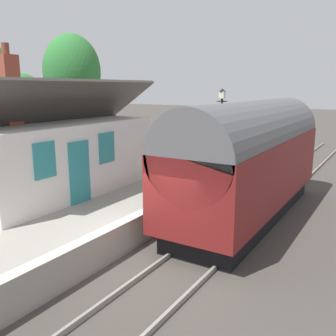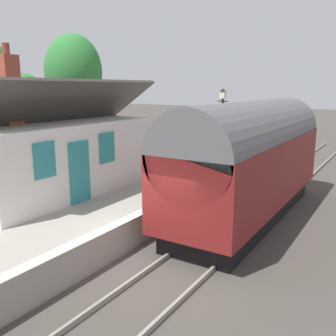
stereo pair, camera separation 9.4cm
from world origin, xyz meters
TOP-DOWN VIEW (x-y plane):
  - ground_plane at (0.00, 0.00)m, footprint 160.00×160.00m
  - platform at (0.00, 4.25)m, footprint 32.00×6.49m
  - platform_edge_coping at (0.00, 1.18)m, footprint 32.00×0.36m
  - rail_near at (0.00, -1.62)m, footprint 52.00×0.08m
  - rail_far at (0.00, -0.18)m, footprint 52.00×0.08m
  - train at (5.00, -0.90)m, footprint 9.79×2.73m
  - station_building at (1.42, 5.64)m, footprint 7.62×4.45m
  - bench_near_building at (8.13, 3.60)m, footprint 1.42×0.49m
  - planter_bench_right at (6.31, 4.09)m, footprint 0.44×0.44m
  - planter_under_sign at (10.21, 3.68)m, footprint 0.42×0.42m
  - planter_corner_building at (11.28, 2.73)m, footprint 1.05×0.32m
  - lamp_post_platform at (8.23, 1.66)m, footprint 0.32×0.50m
  - tree_distant at (8.79, 16.75)m, footprint 3.43×3.37m
  - tree_behind_building at (10.23, 13.24)m, footprint 3.75×3.70m

SIDE VIEW (x-z plane):
  - ground_plane at x=0.00m, z-range 0.00..0.00m
  - rail_near at x=0.00m, z-range 0.00..0.14m
  - rail_far at x=0.00m, z-range 0.00..0.14m
  - platform at x=0.00m, z-range 0.00..0.95m
  - platform_edge_coping at x=0.00m, z-range 0.95..0.96m
  - planter_corner_building at x=11.28m, z-range 0.93..1.52m
  - planter_bench_right at x=6.31m, z-range 0.96..1.65m
  - planter_under_sign at x=10.21m, z-range 0.96..1.70m
  - bench_near_building at x=8.13m, z-range 0.98..1.86m
  - train at x=5.00m, z-range 0.06..4.38m
  - station_building at x=1.42m, z-range -0.23..4.99m
  - lamp_post_platform at x=8.23m, z-range 1.69..5.47m
  - tree_distant at x=8.79m, z-range 1.03..6.78m
  - tree_behind_building at x=10.23m, z-range 1.66..9.86m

